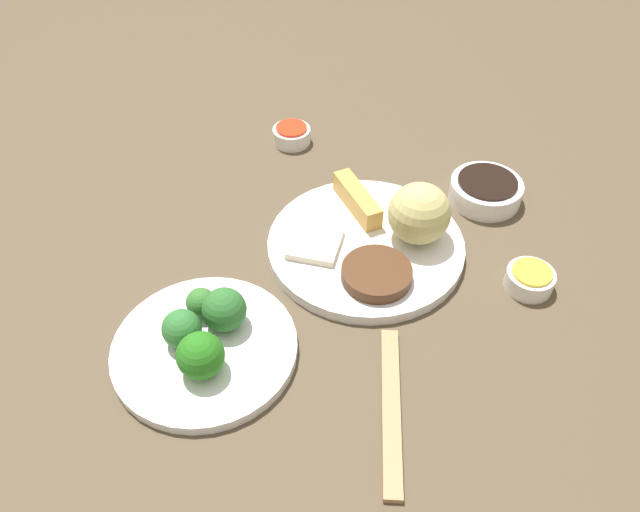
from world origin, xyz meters
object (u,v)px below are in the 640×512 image
at_px(chopsticks_pair, 391,408).
at_px(soy_sauce_bowl, 485,191).
at_px(main_plate, 366,246).
at_px(sauce_ramekin_sweet_and_sour, 292,136).
at_px(sauce_ramekin_hot_mustard, 529,280).
at_px(broccoli_plate, 205,349).

bearing_deg(chopsticks_pair, soy_sauce_bowl, -92.52).
bearing_deg(soy_sauce_bowl, main_plate, 53.00).
bearing_deg(main_plate, sauce_ramekin_sweet_and_sour, -44.44).
xyz_separation_m(main_plate, soy_sauce_bowl, (-0.13, -0.17, 0.01)).
distance_m(sauce_ramekin_hot_mustard, sauce_ramekin_sweet_and_sour, 0.45).
height_order(main_plate, sauce_ramekin_sweet_and_sour, sauce_ramekin_sweet_and_sour).
bearing_deg(broccoli_plate, chopsticks_pair, -177.46).
relative_size(sauce_ramekin_sweet_and_sour, chopsticks_pair, 0.30).
bearing_deg(sauce_ramekin_hot_mustard, soy_sauce_bowl, -59.57).
height_order(soy_sauce_bowl, chopsticks_pair, soy_sauce_bowl).
bearing_deg(broccoli_plate, soy_sauce_bowl, -121.02).
bearing_deg(sauce_ramekin_hot_mustard, sauce_ramekin_sweet_and_sour, -23.26).
distance_m(main_plate, sauce_ramekin_hot_mustard, 0.22).
xyz_separation_m(soy_sauce_bowl, chopsticks_pair, (0.02, 0.40, -0.01)).
bearing_deg(soy_sauce_bowl, chopsticks_pair, 87.48).
bearing_deg(chopsticks_pair, sauce_ramekin_sweet_and_sour, -53.72).
bearing_deg(sauce_ramekin_sweet_and_sour, soy_sauce_bowl, 175.50).
xyz_separation_m(sauce_ramekin_hot_mustard, chopsticks_pair, (0.11, 0.24, -0.01)).
bearing_deg(soy_sauce_bowl, sauce_ramekin_hot_mustard, 120.43).
bearing_deg(sauce_ramekin_hot_mustard, broccoli_plate, 37.04).
distance_m(main_plate, chopsticks_pair, 0.25).
relative_size(broccoli_plate, sauce_ramekin_hot_mustard, 3.53).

